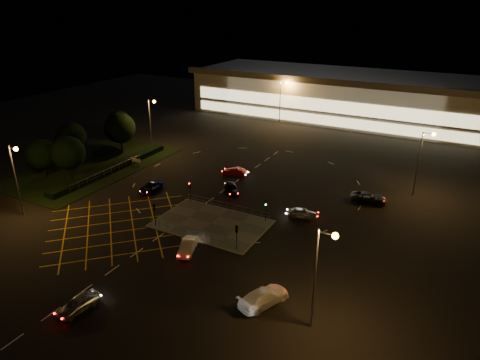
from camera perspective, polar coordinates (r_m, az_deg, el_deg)
The scene contains 28 objects.
ground at distance 59.00m, azimuth -4.48°, elevation -4.60°, with size 180.00×180.00×0.00m, color black.
pedestrian_island at distance 56.53m, azimuth -3.85°, elevation -5.82°, with size 14.00×9.00×0.12m, color #4C4944.
grass_verge at distance 80.23m, azimuth -19.22°, elevation 1.79°, with size 18.00×30.00×0.08m, color black.
hedge at distance 76.61m, azimuth -16.69°, elevation 1.51°, with size 2.00×26.00×1.00m, color black.
supermarket at distance 111.73m, azimuth 13.06°, elevation 11.02°, with size 72.00×26.50×10.50m.
streetlight_sw at distance 62.99m, azimuth -27.69°, elevation 1.08°, with size 1.78×0.56×10.03m.
streetlight_se at distance 37.14m, azimuth 10.71°, elevation -11.23°, with size 1.78×0.56×10.03m.
streetlight_nw at distance 83.55m, azimuth -11.72°, elevation 8.13°, with size 1.78×0.56×10.03m.
streetlight_ne at distance 67.16m, azimuth 23.19°, elevation 3.12°, with size 1.78×0.56×10.03m.
streetlight_far_left at distance 101.57m, azimuth 5.61°, elevation 11.06°, with size 1.78×0.56×10.03m.
streetlight_far_right at distance 96.03m, azimuth 28.84°, elevation 7.67°, with size 1.78×0.56×10.03m.
signal_sw at distance 55.82m, azimuth -11.34°, elevation -3.97°, with size 0.28×0.30×3.15m.
signal_se at distance 49.73m, azimuth -0.45°, elevation -7.01°, with size 0.28×0.30×3.15m.
signal_nw at distance 61.51m, azimuth -6.69°, elevation -1.05°, with size 0.28×0.30×3.15m.
signal_ne at distance 56.04m, azimuth 3.48°, elevation -3.42°, with size 0.28×0.30×3.15m.
tree_a at distance 75.63m, azimuth -25.03°, elevation 3.11°, with size 5.04×5.04×6.86m.
tree_b at distance 81.72m, azimuth -21.57°, elevation 5.26°, with size 5.40×5.40×7.35m.
tree_c at distance 83.99m, azimuth -15.73°, elevation 6.68°, with size 5.76×5.76×7.84m.
tree_d at distance 92.43m, azimuth -15.86°, elevation 7.50°, with size 4.68×4.68×6.37m.
tree_e at distance 73.64m, azimuth -21.95°, elevation 3.37°, with size 5.40×5.40×7.35m.
car_near_silver at distance 44.64m, azimuth -20.78°, elevation -15.16°, with size 1.71×4.25×1.45m, color #B0B2B8.
car_queue_white at distance 50.66m, azimuth -6.99°, elevation -8.79°, with size 1.47×4.22×1.39m, color white.
car_left_blue at distance 67.15m, azimuth -11.82°, elevation -0.90°, with size 2.12×4.59×1.27m, color #0A1041.
car_far_dkgrey at distance 65.20m, azimuth -1.16°, elevation -1.12°, with size 1.81×4.46×1.29m, color black.
car_right_silver at distance 58.40m, azimuth 8.28°, elevation -4.34°, with size 1.60×3.97×1.35m, color silver.
car_circ_red at distance 71.45m, azimuth -0.67°, elevation 1.12°, with size 1.43×4.10×1.35m, color #9B0C0B.
car_east_grey at distance 64.75m, azimuth 16.78°, elevation -2.27°, with size 2.36×5.11×1.42m, color black.
car_approach_white at distance 42.69m, azimuth 3.20°, elevation -15.28°, with size 2.22×5.45×1.58m, color silver.
Camera 1 is at (28.78, -43.78, 27.13)m, focal length 32.00 mm.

